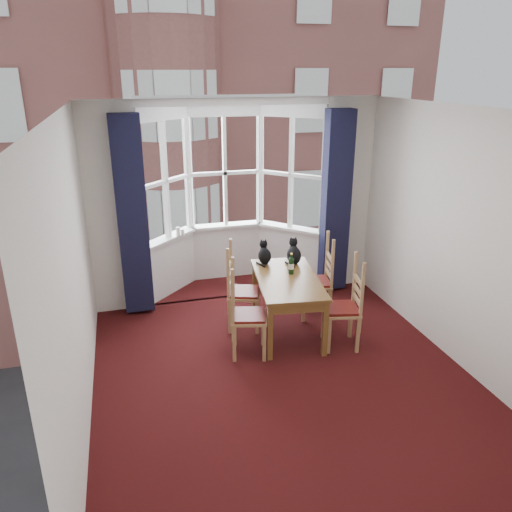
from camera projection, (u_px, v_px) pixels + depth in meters
name	position (u px, v px, depth m)	size (l,w,h in m)	color
floor	(285.00, 379.00, 5.38)	(4.50, 4.50, 0.00)	black
ceiling	(291.00, 111.00, 4.40)	(4.50, 4.50, 0.00)	white
wall_left	(73.00, 280.00, 4.40)	(4.50, 4.50, 0.00)	silver
wall_right	(463.00, 241.00, 5.38)	(4.50, 4.50, 0.00)	silver
wall_near	(413.00, 393.00, 2.86)	(4.00, 4.00, 0.00)	silver
wall_back_pier_left	(113.00, 211.00, 6.52)	(0.70, 0.12, 2.80)	silver
wall_back_pier_right	(346.00, 196.00, 7.33)	(0.70, 0.12, 2.80)	silver
bay_window	(229.00, 195.00, 7.38)	(2.76, 0.94, 2.80)	white
curtain_left	(132.00, 217.00, 6.43)	(0.38, 0.22, 2.60)	#161632
curtain_right	(336.00, 203.00, 7.13)	(0.38, 0.22, 2.60)	#161632
dining_table	(287.00, 285.00, 6.18)	(0.91, 1.47, 0.73)	brown
chair_left_near	(241.00, 317.00, 5.73)	(0.49, 0.50, 0.92)	#A37C4F
chair_left_far	(237.00, 293.00, 6.34)	(0.51, 0.52, 0.92)	#A37C4F
chair_right_near	(349.00, 310.00, 5.90)	(0.48, 0.49, 0.92)	#A37C4F
chair_right_far	(322.00, 283.00, 6.64)	(0.48, 0.49, 0.92)	#A37C4F
cat_left	(264.00, 254.00, 6.57)	(0.18, 0.25, 0.32)	black
cat_right	(294.00, 254.00, 6.57)	(0.22, 0.28, 0.35)	black
wine_bottle	(291.00, 265.00, 6.23)	(0.07, 0.07, 0.27)	black
candle_tall	(178.00, 232.00, 7.21)	(0.06, 0.06, 0.14)	white
candle_short	(182.00, 232.00, 7.26)	(0.06, 0.06, 0.09)	white
street	(146.00, 202.00, 36.64)	(80.00, 80.00, 0.00)	#333335
tenement_building	(161.00, 116.00, 17.48)	(18.40, 7.80, 15.20)	#8E5149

